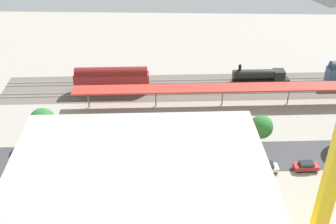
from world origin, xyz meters
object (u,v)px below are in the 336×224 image
(freight_coach_far, at_px, (112,79))
(parked_car_2, at_px, (232,165))
(parked_car_1, at_px, (266,168))
(parked_car_7, at_px, (53,162))
(parked_car_3, at_px, (196,166))
(street_tree_0, at_px, (43,121))
(box_truck_0, at_px, (87,173))
(locomotive, at_px, (261,76))
(platform_canopy_near, at_px, (223,88))
(parked_car_6, at_px, (94,163))
(traffic_light, at_px, (113,150))
(street_tree_2, at_px, (261,127))
(parked_car_5, at_px, (127,165))
(parked_car_4, at_px, (158,165))
(box_truck_1, at_px, (110,175))
(parked_car_0, at_px, (306,167))

(freight_coach_far, height_order, parked_car_2, freight_coach_far)
(parked_car_1, bearing_deg, parked_car_2, -5.99)
(parked_car_1, height_order, parked_car_7, parked_car_7)
(parked_car_3, bearing_deg, street_tree_0, -14.79)
(parked_car_7, relative_size, box_truck_0, 0.45)
(locomotive, bearing_deg, platform_canopy_near, 46.61)
(parked_car_6, height_order, traffic_light, traffic_light)
(parked_car_1, bearing_deg, parked_car_6, -0.87)
(freight_coach_far, distance_m, street_tree_2, 37.48)
(locomotive, xyz_separation_m, parked_car_5, (29.35, 33.83, -0.90))
(platform_canopy_near, relative_size, parked_car_4, 14.78)
(parked_car_3, distance_m, box_truck_1, 15.39)
(freight_coach_far, height_order, parked_car_5, freight_coach_far)
(locomotive, distance_m, traffic_light, 46.85)
(platform_canopy_near, height_order, traffic_light, traffic_light)
(box_truck_0, height_order, street_tree_0, street_tree_0)
(traffic_light, bearing_deg, parked_car_5, -160.52)
(platform_canopy_near, relative_size, parked_car_7, 15.14)
(parked_car_2, xyz_separation_m, box_truck_1, (21.38, 4.66, 0.98))
(freight_coach_far, distance_m, parked_car_5, 29.14)
(freight_coach_far, relative_size, parked_car_3, 3.74)
(parked_car_1, distance_m, parked_car_3, 12.61)
(parked_car_1, height_order, street_tree_2, street_tree_2)
(box_truck_0, bearing_deg, parked_car_5, -152.25)
(locomotive, distance_m, street_tree_0, 53.06)
(parked_car_2, xyz_separation_m, parked_car_6, (24.97, 0.16, 0.05))
(traffic_light, bearing_deg, parked_car_2, -175.94)
(platform_canopy_near, distance_m, freight_coach_far, 26.12)
(freight_coach_far, height_order, box_truck_1, freight_coach_far)
(box_truck_1, height_order, street_tree_0, street_tree_0)
(parked_car_1, relative_size, parked_car_3, 0.90)
(parked_car_4, distance_m, street_tree_0, 24.13)
(locomotive, bearing_deg, box_truck_1, 49.89)
(parked_car_6, xyz_separation_m, street_tree_2, (-30.91, -7.34, 3.43))
(parked_car_6, bearing_deg, traffic_light, 161.21)
(platform_canopy_near, height_order, box_truck_1, platform_canopy_near)
(parked_car_6, bearing_deg, freight_coach_far, -88.84)
(parked_car_0, xyz_separation_m, parked_car_1, (7.10, 0.46, -0.03))
(parked_car_0, distance_m, parked_car_1, 7.11)
(box_truck_1, distance_m, traffic_light, 4.35)
(platform_canopy_near, relative_size, box_truck_0, 6.79)
(parked_car_6, distance_m, street_tree_2, 31.95)
(parked_car_7, bearing_deg, freight_coach_far, -103.91)
(parked_car_3, bearing_deg, parked_car_2, -175.43)
(parked_car_2, xyz_separation_m, parked_car_3, (6.58, 0.53, 0.10))
(freight_coach_far, distance_m, parked_car_0, 47.63)
(traffic_light, bearing_deg, parked_car_7, -5.89)
(parked_car_6, bearing_deg, parked_car_1, 179.13)
(parked_car_0, relative_size, street_tree_2, 0.69)
(parked_car_1, height_order, street_tree_0, street_tree_0)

